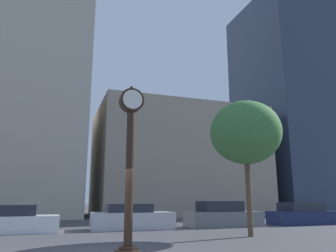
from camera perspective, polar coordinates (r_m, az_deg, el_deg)
The scene contains 9 objects.
building_tall_tower at distance 37.82m, azimuth -25.97°, elevation 13.80°, with size 15.69×12.00×35.25m.
building_storefront_row at distance 36.30m, azimuth 1.36°, elevation -6.35°, with size 17.20×12.00×11.15m.
building_glass_modern at distance 45.51m, azimuth 19.83°, elevation 3.51°, with size 9.73×12.00×27.34m.
street_clock at distance 10.38m, azimuth -6.64°, elevation -5.51°, with size 0.78×0.77×5.23m.
car_white at distance 18.06m, azimuth -25.11°, elevation -14.75°, with size 4.00×1.91×1.32m.
car_silver at distance 18.59m, azimuth -6.36°, elevation -15.66°, with size 4.46×2.05×1.35m.
car_grey at distance 20.48m, azimuth 9.45°, elevation -15.17°, with size 4.49×1.82×1.49m.
car_navy at distance 23.75m, azimuth 22.62°, elevation -14.13°, with size 4.76×1.93×1.38m.
bare_tree at distance 15.62m, azimuth 13.34°, elevation -1.15°, with size 3.28×3.28×6.10m.
Camera 1 is at (-1.20, -9.82, 1.58)m, focal length 35.00 mm.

